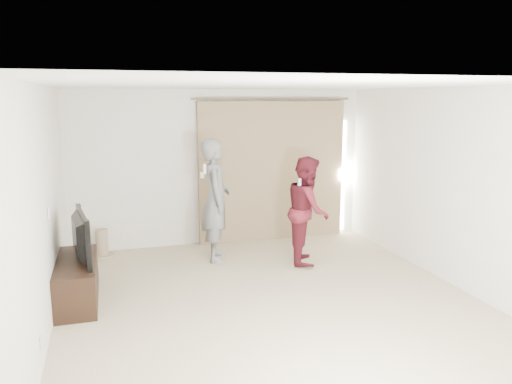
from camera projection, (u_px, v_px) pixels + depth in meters
floor at (272, 303)px, 6.09m from camera, size 5.50×5.50×0.00m
wall_back at (221, 167)px, 8.43m from camera, size 5.00×0.04×2.60m
wall_left at (43, 212)px, 5.14m from camera, size 0.04×5.50×2.60m
ceiling at (273, 85)px, 5.60m from camera, size 5.00×5.50×0.01m
curtain at (273, 171)px, 8.64m from camera, size 2.80×0.11×2.46m
tv_console at (77, 281)px, 6.10m from camera, size 0.46×1.34×0.52m
tv at (74, 237)px, 5.99m from camera, size 0.28×1.05×0.60m
scratching_post at (102, 246)px, 7.75m from camera, size 0.34×0.34×0.46m
person_man at (216, 200)px, 7.55m from camera, size 0.57×0.75×1.87m
person_woman at (308, 210)px, 7.47m from camera, size 0.84×0.94×1.61m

